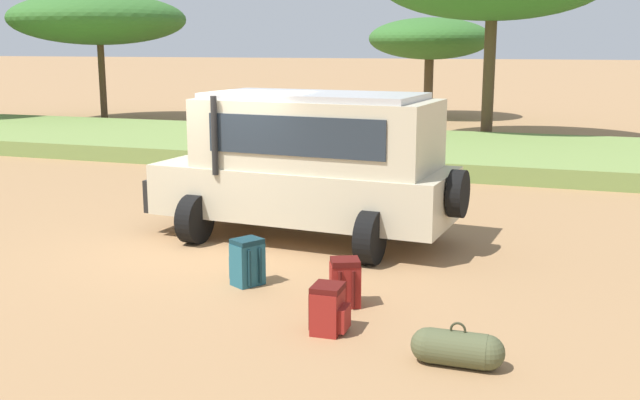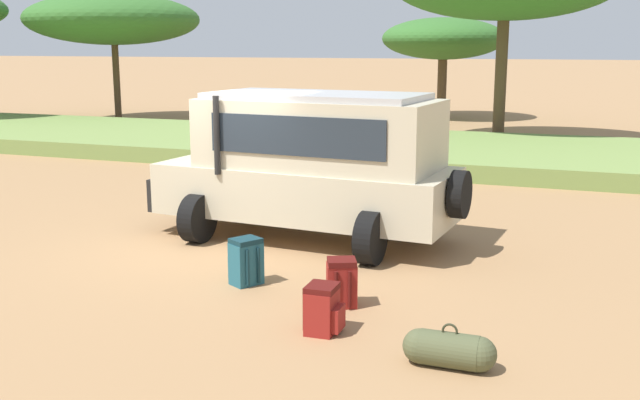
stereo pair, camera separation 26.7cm
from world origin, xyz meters
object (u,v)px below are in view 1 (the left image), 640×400
acacia_tree_left_mid (99,19)px  backpack_beside_front_wheel (247,262)px  acacia_tree_centre_back (430,39)px  duffel_bag_low_black_case (457,349)px  safari_vehicle (309,163)px  backpack_cluster_center (329,309)px  backpack_near_rear_wheel (345,283)px

acacia_tree_left_mid → backpack_beside_front_wheel: bearing=-50.7°
acacia_tree_left_mid → acacia_tree_centre_back: bearing=25.9°
duffel_bag_low_black_case → safari_vehicle: bearing=126.1°
backpack_cluster_center → acacia_tree_centre_back: size_ratio=0.10×
safari_vehicle → backpack_beside_front_wheel: size_ratio=8.44×
backpack_beside_front_wheel → backpack_near_rear_wheel: (1.50, -0.36, -0.02)m
backpack_near_rear_wheel → acacia_tree_left_mid: size_ratio=0.08×
safari_vehicle → backpack_beside_front_wheel: safari_vehicle is taller
backpack_beside_front_wheel → duffel_bag_low_black_case: backpack_beside_front_wheel is taller
backpack_cluster_center → acacia_tree_centre_back: acacia_tree_centre_back is taller
duffel_bag_low_black_case → acacia_tree_centre_back: size_ratio=0.18×
backpack_near_rear_wheel → safari_vehicle: bearing=117.4°
safari_vehicle → backpack_cluster_center: bearing=-67.3°
backpack_beside_front_wheel → backpack_near_rear_wheel: bearing=-13.6°
backpack_cluster_center → backpack_near_rear_wheel: bearing=95.6°
acacia_tree_left_mid → acacia_tree_centre_back: size_ratio=1.37×
backpack_beside_front_wheel → backpack_near_rear_wheel: 1.54m
duffel_bag_low_black_case → acacia_tree_left_mid: (-17.91, 19.79, 4.03)m
backpack_cluster_center → backpack_beside_front_wheel: bearing=141.2°
backpack_cluster_center → acacia_tree_centre_back: bearing=98.5°
backpack_beside_front_wheel → backpack_cluster_center: bearing=-38.8°
duffel_bag_low_black_case → backpack_near_rear_wheel: bearing=140.0°
backpack_cluster_center → acacia_tree_left_mid: (-16.39, 19.36, 3.94)m
safari_vehicle → backpack_near_rear_wheel: 3.44m
backpack_beside_front_wheel → duffel_bag_low_black_case: 3.55m
backpack_near_rear_wheel → acacia_tree_centre_back: 25.03m
backpack_cluster_center → acacia_tree_left_mid: bearing=130.3°
backpack_beside_front_wheel → acacia_tree_left_mid: (-14.80, 18.08, 3.90)m
backpack_near_rear_wheel → duffel_bag_low_black_case: size_ratio=0.63×
safari_vehicle → acacia_tree_centre_back: (-2.18, 21.63, 2.14)m
backpack_cluster_center → duffel_bag_low_black_case: bearing=-15.9°
acacia_tree_left_mid → backpack_cluster_center: bearing=-49.7°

